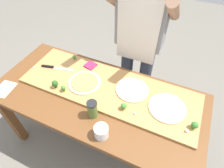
# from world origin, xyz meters

# --- Properties ---
(ground_plane) EXTENTS (8.00, 8.00, 0.00)m
(ground_plane) POSITION_xyz_m (0.00, 0.00, 0.00)
(ground_plane) COLOR #6B665B
(prep_table) EXTENTS (1.66, 0.75, 0.75)m
(prep_table) POSITION_xyz_m (0.00, 0.00, 0.65)
(prep_table) COLOR brown
(prep_table) RESTS_ON ground
(cutting_board) EXTENTS (1.41, 0.47, 0.02)m
(cutting_board) POSITION_xyz_m (0.05, 0.10, 0.76)
(cutting_board) COLOR #B27F47
(cutting_board) RESTS_ON prep_table
(chefs_knife) EXTENTS (0.28, 0.09, 0.02)m
(chefs_knife) POSITION_xyz_m (-0.48, 0.10, 0.78)
(chefs_knife) COLOR #B7BABF
(chefs_knife) RESTS_ON cutting_board
(pizza_whole_cheese_artichoke) EXTENTS (0.26, 0.26, 0.02)m
(pizza_whole_cheese_artichoke) POSITION_xyz_m (0.24, 0.14, 0.78)
(pizza_whole_cheese_artichoke) COLOR beige
(pizza_whole_cheese_artichoke) RESTS_ON cutting_board
(pizza_whole_white_garlic) EXTENTS (0.27, 0.27, 0.02)m
(pizza_whole_white_garlic) POSITION_xyz_m (0.53, 0.09, 0.78)
(pizza_whole_white_garlic) COLOR beige
(pizza_whole_white_garlic) RESTS_ON cutting_board
(pizza_whole_pesto_green) EXTENTS (0.26, 0.26, 0.02)m
(pizza_whole_pesto_green) POSITION_xyz_m (-0.14, 0.06, 0.78)
(pizza_whole_pesto_green) COLOR beige
(pizza_whole_pesto_green) RESTS_ON cutting_board
(pizza_slice_far_left) EXTENTS (0.11, 0.11, 0.01)m
(pizza_slice_far_left) POSITION_xyz_m (-0.20, 0.26, 0.78)
(pizza_slice_far_left) COLOR #9E234C
(pizza_slice_far_left) RESTS_ON cutting_board
(broccoli_floret_front_left) EXTENTS (0.05, 0.05, 0.07)m
(broccoli_floret_front_left) POSITION_xyz_m (-0.32, -0.08, 0.81)
(broccoli_floret_front_left) COLOR #2C5915
(broccoli_floret_front_left) RESTS_ON cutting_board
(broccoli_floret_front_mid) EXTENTS (0.04, 0.04, 0.06)m
(broccoli_floret_front_mid) POSITION_xyz_m (0.24, -0.05, 0.80)
(broccoli_floret_front_mid) COLOR #487A23
(broccoli_floret_front_mid) RESTS_ON cutting_board
(broccoli_floret_back_right) EXTENTS (0.05, 0.05, 0.06)m
(broccoli_floret_back_right) POSITION_xyz_m (0.72, -0.00, 0.80)
(broccoli_floret_back_right) COLOR #3F7220
(broccoli_floret_back_right) RESTS_ON cutting_board
(broccoli_floret_back_left) EXTENTS (0.04, 0.04, 0.05)m
(broccoli_floret_back_left) POSITION_xyz_m (-0.24, -0.08, 0.80)
(broccoli_floret_back_left) COLOR #487A23
(broccoli_floret_back_left) RESTS_ON cutting_board
(broccoli_floret_center_right) EXTENTS (0.03, 0.03, 0.04)m
(broccoli_floret_center_right) POSITION_xyz_m (-0.37, 0.28, 0.80)
(broccoli_floret_center_right) COLOR #487A23
(broccoli_floret_center_right) RESTS_ON cutting_board
(cheese_crumble_a) EXTENTS (0.02, 0.02, 0.01)m
(cheese_crumble_a) POSITION_xyz_m (-0.63, 0.03, 0.78)
(cheese_crumble_a) COLOR silver
(cheese_crumble_a) RESTS_ON cutting_board
(cheese_crumble_b) EXTENTS (0.02, 0.02, 0.02)m
(cheese_crumble_b) POSITION_xyz_m (0.68, -0.05, 0.78)
(cheese_crumble_b) COLOR white
(cheese_crumble_b) RESTS_ON cutting_board
(cheese_crumble_c) EXTENTS (0.02, 0.02, 0.01)m
(cheese_crumble_c) POSITION_xyz_m (0.33, -0.06, 0.78)
(cheese_crumble_c) COLOR white
(cheese_crumble_c) RESTS_ON cutting_board
(flour_cup) EXTENTS (0.09, 0.09, 0.09)m
(flour_cup) POSITION_xyz_m (0.19, -0.29, 0.79)
(flour_cup) COLOR white
(flour_cup) RESTS_ON prep_table
(sauce_jar) EXTENTS (0.07, 0.07, 0.14)m
(sauce_jar) POSITION_xyz_m (0.06, -0.17, 0.82)
(sauce_jar) COLOR #517033
(sauce_jar) RESTS_ON prep_table
(recipe_note) EXTENTS (0.15, 0.18, 0.00)m
(recipe_note) POSITION_xyz_m (-0.70, -0.25, 0.75)
(recipe_note) COLOR white
(recipe_note) RESTS_ON prep_table
(cook_center) EXTENTS (0.54, 0.39, 1.67)m
(cook_center) POSITION_xyz_m (0.13, 0.57, 1.00)
(cook_center) COLOR #333847
(cook_center) RESTS_ON ground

